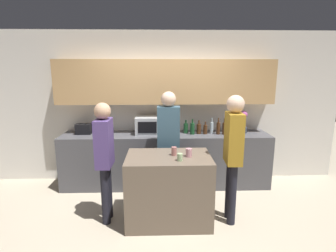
# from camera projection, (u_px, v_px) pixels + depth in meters

# --- Properties ---
(ground_plane) EXTENTS (14.00, 14.00, 0.00)m
(ground_plane) POSITION_uv_depth(u_px,v_px,m) (168.00, 230.00, 3.39)
(ground_plane) COLOR #BCAD93
(back_wall) EXTENTS (6.40, 0.40, 2.70)m
(back_wall) POSITION_uv_depth(u_px,v_px,m) (165.00, 98.00, 4.69)
(back_wall) COLOR silver
(back_wall) RESTS_ON ground_plane
(back_counter) EXTENTS (3.60, 0.62, 0.93)m
(back_counter) POSITION_uv_depth(u_px,v_px,m) (166.00, 160.00, 4.65)
(back_counter) COLOR #4C4C51
(back_counter) RESTS_ON ground_plane
(kitchen_island) EXTENTS (1.11, 0.73, 0.92)m
(kitchen_island) POSITION_uv_depth(u_px,v_px,m) (169.00, 188.00, 3.53)
(kitchen_island) COLOR brown
(kitchen_island) RESTS_ON ground_plane
(microwave) EXTENTS (0.52, 0.39, 0.30)m
(microwave) POSITION_uv_depth(u_px,v_px,m) (151.00, 125.00, 4.57)
(microwave) COLOR #B7BABC
(microwave) RESTS_ON back_counter
(toaster) EXTENTS (0.26, 0.16, 0.18)m
(toaster) POSITION_uv_depth(u_px,v_px,m) (84.00, 129.00, 4.55)
(toaster) COLOR black
(toaster) RESTS_ON back_counter
(potted_plant) EXTENTS (0.14, 0.14, 0.40)m
(potted_plant) POSITION_uv_depth(u_px,v_px,m) (243.00, 122.00, 4.61)
(potted_plant) COLOR #333D4C
(potted_plant) RESTS_ON back_counter
(bottle_0) EXTENTS (0.08, 0.08, 0.23)m
(bottle_0) POSITION_uv_depth(u_px,v_px,m) (186.00, 128.00, 4.61)
(bottle_0) COLOR #194723
(bottle_0) RESTS_ON back_counter
(bottle_1) EXTENTS (0.08, 0.08, 0.27)m
(bottle_1) POSITION_uv_depth(u_px,v_px,m) (192.00, 128.00, 4.52)
(bottle_1) COLOR #194723
(bottle_1) RESTS_ON back_counter
(bottle_2) EXTENTS (0.08, 0.08, 0.24)m
(bottle_2) POSITION_uv_depth(u_px,v_px,m) (199.00, 129.00, 4.56)
(bottle_2) COLOR #472814
(bottle_2) RESTS_ON back_counter
(bottle_3) EXTENTS (0.07, 0.07, 0.22)m
(bottle_3) POSITION_uv_depth(u_px,v_px,m) (205.00, 129.00, 4.55)
(bottle_3) COLOR #472814
(bottle_3) RESTS_ON back_counter
(bottle_4) EXTENTS (0.06, 0.06, 0.27)m
(bottle_4) POSITION_uv_depth(u_px,v_px,m) (212.00, 128.00, 4.59)
(bottle_4) COLOR silver
(bottle_4) RESTS_ON back_counter
(bottle_5) EXTENTS (0.07, 0.07, 0.29)m
(bottle_5) POSITION_uv_depth(u_px,v_px,m) (218.00, 128.00, 4.53)
(bottle_5) COLOR #472814
(bottle_5) RESTS_ON back_counter
(bottle_6) EXTENTS (0.07, 0.07, 0.28)m
(bottle_6) POSITION_uv_depth(u_px,v_px,m) (224.00, 128.00, 4.52)
(bottle_6) COLOR #472814
(bottle_6) RESTS_ON back_counter
(cup_0) EXTENTS (0.07, 0.07, 0.11)m
(cup_0) POSITION_uv_depth(u_px,v_px,m) (174.00, 151.00, 3.45)
(cup_0) COLOR #A46762
(cup_0) RESTS_ON kitchen_island
(cup_1) EXTENTS (0.07, 0.07, 0.09)m
(cup_1) POSITION_uv_depth(u_px,v_px,m) (180.00, 157.00, 3.24)
(cup_1) COLOR #9FBB87
(cup_1) RESTS_ON kitchen_island
(cup_2) EXTENTS (0.08, 0.08, 0.11)m
(cup_2) POSITION_uv_depth(u_px,v_px,m) (189.00, 153.00, 3.40)
(cup_2) COLOR #C78B95
(cup_2) RESTS_ON kitchen_island
(person_left) EXTENTS (0.35, 0.22, 1.71)m
(person_left) POSITION_uv_depth(u_px,v_px,m) (168.00, 136.00, 4.02)
(person_left) COLOR black
(person_left) RESTS_ON ground_plane
(person_center) EXTENTS (0.23, 0.35, 1.72)m
(person_center) POSITION_uv_depth(u_px,v_px,m) (233.00, 148.00, 3.39)
(person_center) COLOR black
(person_center) RESTS_ON ground_plane
(person_right) EXTENTS (0.21, 0.34, 1.62)m
(person_right) POSITION_uv_depth(u_px,v_px,m) (105.00, 153.00, 3.42)
(person_right) COLOR black
(person_right) RESTS_ON ground_plane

